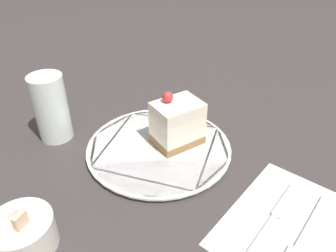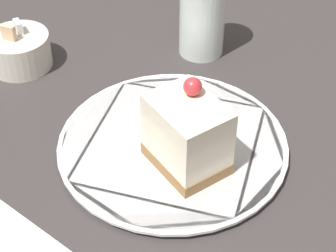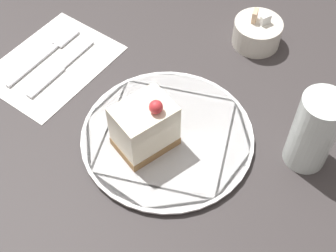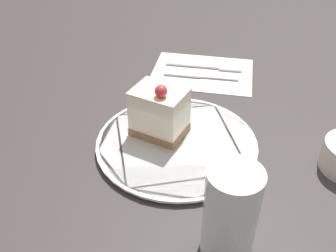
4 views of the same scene
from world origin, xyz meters
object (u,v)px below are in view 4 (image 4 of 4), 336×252
Objects in this scene: plate at (177,142)px; knife at (194,75)px; fork at (210,67)px; cake_slice at (159,112)px; drinking_glass at (230,215)px.

plate reaches higher than knife.
cake_slice is at bearing -13.74° from fork.
cake_slice is at bearing -147.48° from drinking_glass.
drinking_glass is (0.19, 0.10, 0.06)m from plate.
drinking_glass is (0.21, 0.13, 0.01)m from cake_slice.
plate is 0.23m from drinking_glass.
plate is 0.24m from knife.
plate is at bearing 82.50° from cake_slice.
fork is at bearing 145.33° from knife.
knife is 1.24× the size of drinking_glass.
fork is at bearing -171.31° from drinking_glass.
knife is (-0.24, -0.01, -0.00)m from plate.
knife is at bearing -178.55° from plate.
cake_slice is at bearing -8.54° from knife.
drinking_glass reaches higher than cake_slice.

